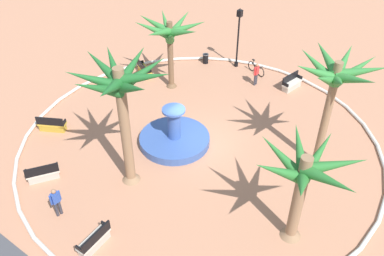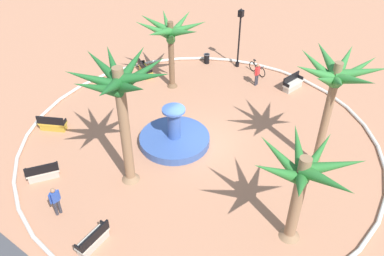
{
  "view_description": "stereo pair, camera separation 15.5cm",
  "coord_description": "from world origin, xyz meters",
  "px_view_note": "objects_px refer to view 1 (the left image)",
  "views": [
    {
      "loc": [
        -10.18,
        14.69,
        14.57
      ],
      "look_at": [
        0.32,
        0.26,
        1.0
      ],
      "focal_mm": 38.61,
      "sensor_mm": 36.0,
      "label": 1
    },
    {
      "loc": [
        -10.3,
        14.6,
        14.57
      ],
      "look_at": [
        0.32,
        0.26,
        1.0
      ],
      "focal_mm": 38.61,
      "sensor_mm": 36.0,
      "label": 2
    }
  ],
  "objects_px": {
    "palm_tree_by_curb": "(121,92)",
    "palm_tree_mid_plaza": "(304,176)",
    "bicycle_red_frame": "(256,69)",
    "palm_tree_near_fountain": "(335,81)",
    "palm_tree_far_side": "(169,33)",
    "lamppost": "(238,33)",
    "bench_east": "(144,70)",
    "person_cyclist_photo": "(56,201)",
    "person_cyclist_helmet": "(256,73)",
    "fountain": "(174,138)",
    "trash_bin": "(206,58)",
    "bench_north": "(94,241)",
    "bench_southwest": "(292,84)",
    "bench_west": "(43,174)",
    "bench_southeast": "(52,125)"
  },
  "relations": [
    {
      "from": "bicycle_red_frame",
      "to": "person_cyclist_photo",
      "type": "distance_m",
      "value": 16.68
    },
    {
      "from": "trash_bin",
      "to": "bicycle_red_frame",
      "type": "bearing_deg",
      "value": -167.77
    },
    {
      "from": "palm_tree_near_fountain",
      "to": "trash_bin",
      "type": "height_order",
      "value": "palm_tree_near_fountain"
    },
    {
      "from": "bench_north",
      "to": "person_cyclist_helmet",
      "type": "bearing_deg",
      "value": -86.4
    },
    {
      "from": "trash_bin",
      "to": "palm_tree_near_fountain",
      "type": "bearing_deg",
      "value": 152.71
    },
    {
      "from": "fountain",
      "to": "bench_southwest",
      "type": "distance_m",
      "value": 9.51
    },
    {
      "from": "palm_tree_near_fountain",
      "to": "lamppost",
      "type": "xyz_separation_m",
      "value": [
        8.83,
        -6.54,
        -2.43
      ]
    },
    {
      "from": "palm_tree_mid_plaza",
      "to": "bicycle_red_frame",
      "type": "height_order",
      "value": "palm_tree_mid_plaza"
    },
    {
      "from": "bicycle_red_frame",
      "to": "palm_tree_mid_plaza",
      "type": "bearing_deg",
      "value": 125.26
    },
    {
      "from": "fountain",
      "to": "palm_tree_mid_plaza",
      "type": "distance_m",
      "value": 8.82
    },
    {
      "from": "palm_tree_mid_plaza",
      "to": "person_cyclist_helmet",
      "type": "bearing_deg",
      "value": -53.83
    },
    {
      "from": "bench_north",
      "to": "palm_tree_mid_plaza",
      "type": "bearing_deg",
      "value": -139.8
    },
    {
      "from": "bench_west",
      "to": "palm_tree_far_side",
      "type": "bearing_deg",
      "value": -88.02
    },
    {
      "from": "bench_southeast",
      "to": "palm_tree_by_curb",
      "type": "bearing_deg",
      "value": 177.2
    },
    {
      "from": "palm_tree_by_curb",
      "to": "person_cyclist_helmet",
      "type": "xyz_separation_m",
      "value": [
        -0.55,
        -11.68,
        -4.24
      ]
    },
    {
      "from": "trash_bin",
      "to": "bench_east",
      "type": "bearing_deg",
      "value": 57.79
    },
    {
      "from": "palm_tree_mid_plaza",
      "to": "palm_tree_far_side",
      "type": "height_order",
      "value": "palm_tree_far_side"
    },
    {
      "from": "bicycle_red_frame",
      "to": "person_cyclist_helmet",
      "type": "relative_size",
      "value": 1.02
    },
    {
      "from": "trash_bin",
      "to": "person_cyclist_helmet",
      "type": "distance_m",
      "value": 4.51
    },
    {
      "from": "palm_tree_by_curb",
      "to": "person_cyclist_photo",
      "type": "height_order",
      "value": "palm_tree_by_curb"
    },
    {
      "from": "palm_tree_by_curb",
      "to": "palm_tree_mid_plaza",
      "type": "xyz_separation_m",
      "value": [
        -7.96,
        -1.54,
        -1.64
      ]
    },
    {
      "from": "bench_west",
      "to": "bench_southwest",
      "type": "bearing_deg",
      "value": -112.34
    },
    {
      "from": "bicycle_red_frame",
      "to": "person_cyclist_helmet",
      "type": "xyz_separation_m",
      "value": [
        -0.71,
        1.35,
        0.51
      ]
    },
    {
      "from": "palm_tree_far_side",
      "to": "lamppost",
      "type": "bearing_deg",
      "value": -112.41
    },
    {
      "from": "lamppost",
      "to": "person_cyclist_photo",
      "type": "distance_m",
      "value": 16.86
    },
    {
      "from": "bench_west",
      "to": "bicycle_red_frame",
      "type": "xyz_separation_m",
      "value": [
        -3.37,
        -15.59,
        0.04
      ]
    },
    {
      "from": "palm_tree_mid_plaza",
      "to": "trash_bin",
      "type": "relative_size",
      "value": 6.51
    },
    {
      "from": "palm_tree_by_curb",
      "to": "person_cyclist_helmet",
      "type": "height_order",
      "value": "palm_tree_by_curb"
    },
    {
      "from": "bench_west",
      "to": "bicycle_red_frame",
      "type": "relative_size",
      "value": 0.99
    },
    {
      "from": "palm_tree_mid_plaza",
      "to": "person_cyclist_photo",
      "type": "bearing_deg",
      "value": 29.73
    },
    {
      "from": "bench_east",
      "to": "person_cyclist_photo",
      "type": "distance_m",
      "value": 13.02
    },
    {
      "from": "person_cyclist_helmet",
      "to": "person_cyclist_photo",
      "type": "distance_m",
      "value": 15.39
    },
    {
      "from": "bench_west",
      "to": "lamppost",
      "type": "bearing_deg",
      "value": -96.15
    },
    {
      "from": "person_cyclist_photo",
      "to": "bench_southwest",
      "type": "bearing_deg",
      "value": -103.2
    },
    {
      "from": "bicycle_red_frame",
      "to": "palm_tree_near_fountain",
      "type": "bearing_deg",
      "value": 138.03
    },
    {
      "from": "fountain",
      "to": "bench_southeast",
      "type": "height_order",
      "value": "fountain"
    },
    {
      "from": "bench_north",
      "to": "person_cyclist_helmet",
      "type": "relative_size",
      "value": 1.02
    },
    {
      "from": "palm_tree_by_curb",
      "to": "lamppost",
      "type": "relative_size",
      "value": 1.51
    },
    {
      "from": "palm_tree_by_curb",
      "to": "palm_tree_far_side",
      "type": "relative_size",
      "value": 1.37
    },
    {
      "from": "palm_tree_near_fountain",
      "to": "lamppost",
      "type": "distance_m",
      "value": 11.25
    },
    {
      "from": "palm_tree_mid_plaza",
      "to": "bicycle_red_frame",
      "type": "xyz_separation_m",
      "value": [
        8.12,
        -11.48,
        -3.11
      ]
    },
    {
      "from": "lamppost",
      "to": "palm_tree_by_curb",
      "type": "bearing_deg",
      "value": 97.94
    },
    {
      "from": "palm_tree_far_side",
      "to": "bench_north",
      "type": "height_order",
      "value": "palm_tree_far_side"
    },
    {
      "from": "fountain",
      "to": "person_cyclist_photo",
      "type": "distance_m",
      "value": 7.27
    },
    {
      "from": "fountain",
      "to": "trash_bin",
      "type": "xyz_separation_m",
      "value": [
        3.88,
        -8.67,
        0.06
      ]
    },
    {
      "from": "palm_tree_mid_plaza",
      "to": "bench_west",
      "type": "bearing_deg",
      "value": 19.7
    },
    {
      "from": "bench_west",
      "to": "bench_southwest",
      "type": "xyz_separation_m",
      "value": [
        -6.26,
        -15.22,
        0.0
      ]
    },
    {
      "from": "lamppost",
      "to": "trash_bin",
      "type": "distance_m",
      "value": 3.13
    },
    {
      "from": "fountain",
      "to": "palm_tree_far_side",
      "type": "relative_size",
      "value": 0.81
    },
    {
      "from": "bench_north",
      "to": "fountain",
      "type": "bearing_deg",
      "value": -78.22
    }
  ]
}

